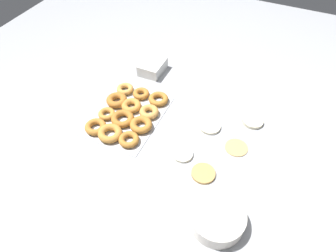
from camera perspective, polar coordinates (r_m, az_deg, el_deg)
ground_plane at (r=1.34m, az=3.44°, el=-2.80°), size 3.00×3.00×0.00m
pancake_0 at (r=1.40m, az=7.97°, el=-0.06°), size 0.10×0.10×0.01m
pancake_1 at (r=1.24m, az=6.74°, el=-8.95°), size 0.10×0.10×0.01m
pancake_2 at (r=1.29m, az=2.80°, el=-5.37°), size 0.09×0.09×0.01m
pancake_3 at (r=1.35m, az=12.91°, el=-3.97°), size 0.10×0.10×0.01m
pancake_4 at (r=1.47m, az=15.84°, el=0.94°), size 0.10×0.10×0.02m
donut_tray at (r=1.44m, az=-7.77°, el=2.30°), size 0.41×0.31×0.04m
batter_bowl at (r=1.12m, az=9.36°, el=-16.95°), size 0.20×0.20×0.07m
container_stack at (r=1.69m, az=-2.96°, el=11.20°), size 0.15×0.12×0.06m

